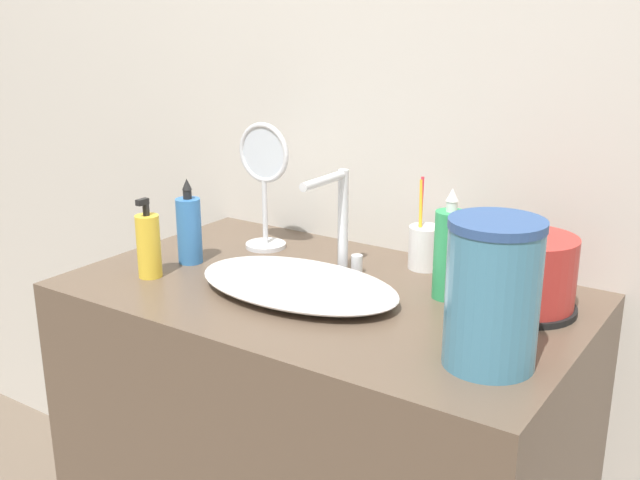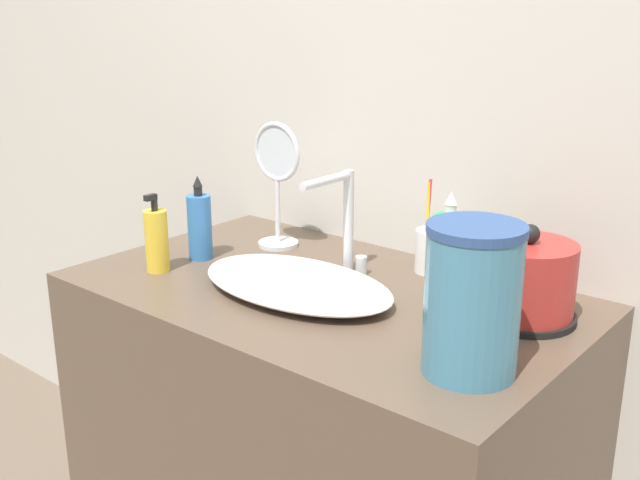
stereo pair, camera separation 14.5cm
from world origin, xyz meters
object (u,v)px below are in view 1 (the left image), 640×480
at_px(faucet, 340,216).
at_px(electric_kettle, 528,277).
at_px(vanity_mirror, 264,178).
at_px(water_pitcher, 493,294).
at_px(mouthwash_bottle, 189,229).
at_px(shampoo_bottle, 449,253).
at_px(toothbrush_cup, 425,246).
at_px(lotion_bottle, 149,245).

height_order(faucet, electric_kettle, faucet).
relative_size(vanity_mirror, water_pitcher, 1.24).
relative_size(faucet, mouthwash_bottle, 1.16).
bearing_deg(electric_kettle, mouthwash_bottle, -168.66).
height_order(shampoo_bottle, water_pitcher, water_pitcher).
distance_m(toothbrush_cup, water_pitcher, 0.46).
bearing_deg(vanity_mirror, faucet, -13.00).
bearing_deg(lotion_bottle, faucet, 36.62).
bearing_deg(shampoo_bottle, vanity_mirror, 173.48).
distance_m(vanity_mirror, water_pitcher, 0.71).
xyz_separation_m(lotion_bottle, water_pitcher, (0.73, 0.01, 0.05)).
distance_m(lotion_bottle, vanity_mirror, 0.31).
xyz_separation_m(lotion_bottle, vanity_mirror, (0.08, 0.29, 0.10)).
bearing_deg(toothbrush_cup, faucet, -135.93).
xyz_separation_m(toothbrush_cup, vanity_mirror, (-0.37, -0.07, 0.12)).
distance_m(electric_kettle, lotion_bottle, 0.75).
xyz_separation_m(faucet, toothbrush_cup, (0.13, 0.13, -0.08)).
bearing_deg(electric_kettle, toothbrush_cup, 157.19).
distance_m(shampoo_bottle, water_pitcher, 0.28).
distance_m(mouthwash_bottle, water_pitcher, 0.73).
height_order(mouthwash_bottle, water_pitcher, water_pitcher).
bearing_deg(vanity_mirror, electric_kettle, -3.16).
height_order(electric_kettle, mouthwash_bottle, mouthwash_bottle).
bearing_deg(mouthwash_bottle, vanity_mirror, 67.81).
relative_size(electric_kettle, mouthwash_bottle, 0.99).
xyz_separation_m(vanity_mirror, water_pitcher, (0.65, -0.28, -0.05)).
relative_size(shampoo_bottle, water_pitcher, 0.92).
bearing_deg(water_pitcher, lotion_bottle, -179.26).
distance_m(mouthwash_bottle, vanity_mirror, 0.21).
relative_size(mouthwash_bottle, water_pitcher, 0.80).
xyz_separation_m(lotion_bottle, mouthwash_bottle, (0.01, 0.11, 0.01)).
height_order(electric_kettle, shampoo_bottle, shampoo_bottle).
distance_m(electric_kettle, vanity_mirror, 0.64).
height_order(electric_kettle, toothbrush_cup, toothbrush_cup).
bearing_deg(shampoo_bottle, mouthwash_bottle, -167.77).
distance_m(faucet, electric_kettle, 0.39).
distance_m(faucet, lotion_bottle, 0.40).
distance_m(electric_kettle, shampoo_bottle, 0.15).
relative_size(faucet, water_pitcher, 0.93).
bearing_deg(faucet, toothbrush_cup, 44.07).
bearing_deg(lotion_bottle, shampoo_bottle, 22.66).
xyz_separation_m(toothbrush_cup, lotion_bottle, (-0.45, -0.36, 0.02)).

